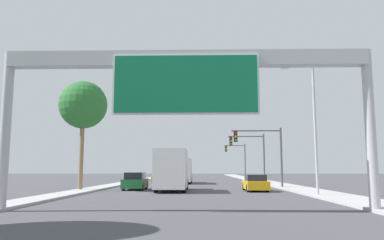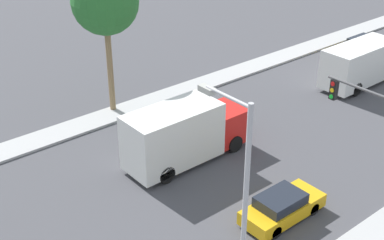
# 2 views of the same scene
# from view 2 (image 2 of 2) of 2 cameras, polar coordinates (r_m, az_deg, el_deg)

# --- Properties ---
(median_strip_left) EXTENTS (2.00, 120.00, 0.15)m
(median_strip_left) POSITION_cam_2_polar(r_m,az_deg,el_deg) (53.37, 17.30, 9.10)
(median_strip_left) COLOR #AAAAAA
(median_strip_left) RESTS_ON ground
(car_mid_right) EXTENTS (1.88, 4.58, 1.45)m
(car_mid_right) POSITION_cam_2_polar(r_m,az_deg,el_deg) (47.45, 17.82, 7.52)
(car_mid_right) COLOR gold
(car_mid_right) RESTS_ON ground
(car_far_left) EXTENTS (1.80, 4.23, 1.55)m
(car_far_left) POSITION_cam_2_polar(r_m,az_deg,el_deg) (33.54, -1.57, 0.51)
(car_far_left) COLOR #1E662D
(car_far_left) RESTS_ON ground
(car_near_center) EXTENTS (1.78, 4.33, 1.39)m
(car_near_center) POSITION_cam_2_polar(r_m,az_deg,el_deg) (25.99, 9.58, -9.12)
(car_near_center) COLOR gold
(car_near_center) RESTS_ON ground
(truck_box_primary) EXTENTS (2.49, 7.48, 3.43)m
(truck_box_primary) POSITION_cam_2_polar(r_m,az_deg,el_deg) (29.37, -0.93, -1.48)
(truck_box_primary) COLOR red
(truck_box_primary) RESTS_ON ground
(truck_box_secondary) EXTENTS (2.40, 8.68, 3.11)m
(truck_box_secondary) POSITION_cam_2_polar(r_m,az_deg,el_deg) (41.35, 18.02, 5.88)
(truck_box_secondary) COLOR yellow
(truck_box_secondary) RESTS_ON ground
(traffic_light_near_intersection) EXTENTS (4.90, 0.32, 5.88)m
(traffic_light_near_intersection) POSITION_cam_2_polar(r_m,az_deg,el_deg) (26.76, 19.41, -0.76)
(traffic_light_near_intersection) COLOR #4C4C4F
(traffic_light_near_intersection) RESTS_ON ground
(palm_tree_background) EXTENTS (4.16, 4.16, 9.50)m
(palm_tree_background) POSITION_cam_2_polar(r_m,az_deg,el_deg) (33.43, -9.27, 12.31)
(palm_tree_background) COLOR #8C704C
(palm_tree_background) RESTS_ON ground
(street_lamp_right) EXTENTS (2.34, 0.28, 9.30)m
(street_lamp_right) POSITION_cam_2_polar(r_m,az_deg,el_deg) (17.84, 5.08, -9.22)
(street_lamp_right) COLOR #B2B2B7
(street_lamp_right) RESTS_ON ground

